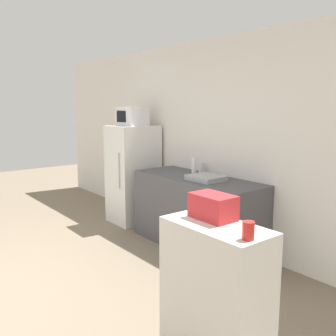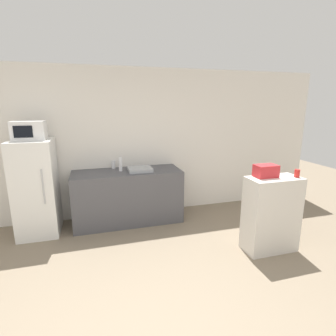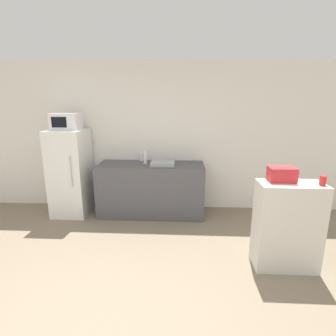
# 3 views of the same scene
# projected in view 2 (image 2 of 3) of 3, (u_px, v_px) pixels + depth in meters

# --- Properties ---
(wall_back) EXTENTS (8.00, 0.06, 2.60)m
(wall_back) POSITION_uv_depth(u_px,v_px,m) (113.00, 144.00, 4.57)
(wall_back) COLOR white
(wall_back) RESTS_ON ground_plane
(refrigerator) EXTENTS (0.59, 0.69, 1.47)m
(refrigerator) POSITION_uv_depth(u_px,v_px,m) (36.00, 188.00, 4.00)
(refrigerator) COLOR white
(refrigerator) RESTS_ON ground_plane
(microwave) EXTENTS (0.44, 0.33, 0.28)m
(microwave) POSITION_uv_depth(u_px,v_px,m) (29.00, 131.00, 3.80)
(microwave) COLOR white
(microwave) RESTS_ON refrigerator
(counter) EXTENTS (1.80, 0.66, 0.90)m
(counter) POSITION_uv_depth(u_px,v_px,m) (128.00, 197.00, 4.47)
(counter) COLOR #4C4C51
(counter) RESTS_ON ground_plane
(sink_basin) EXTENTS (0.39, 0.34, 0.06)m
(sink_basin) POSITION_uv_depth(u_px,v_px,m) (140.00, 169.00, 4.37)
(sink_basin) COLOR #9EA3A8
(sink_basin) RESTS_ON counter
(bottle_tall) EXTENTS (0.06, 0.06, 0.23)m
(bottle_tall) POSITION_uv_depth(u_px,v_px,m) (120.00, 164.00, 4.35)
(bottle_tall) COLOR silver
(bottle_tall) RESTS_ON counter
(bottle_short) EXTENTS (0.07, 0.07, 0.14)m
(bottle_short) POSITION_uv_depth(u_px,v_px,m) (113.00, 165.00, 4.54)
(bottle_short) COLOR silver
(bottle_short) RESTS_ON counter
(shelf_cabinet) EXTENTS (0.72, 0.36, 1.04)m
(shelf_cabinet) POSITION_uv_depth(u_px,v_px,m) (271.00, 214.00, 3.57)
(shelf_cabinet) COLOR silver
(shelf_cabinet) RESTS_ON ground_plane
(basket) EXTENTS (0.29, 0.19, 0.16)m
(basket) POSITION_uv_depth(u_px,v_px,m) (266.00, 171.00, 3.46)
(basket) COLOR red
(basket) RESTS_ON shelf_cabinet
(jar) EXTENTS (0.07, 0.07, 0.10)m
(jar) POSITION_uv_depth(u_px,v_px,m) (297.00, 173.00, 3.46)
(jar) COLOR red
(jar) RESTS_ON shelf_cabinet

